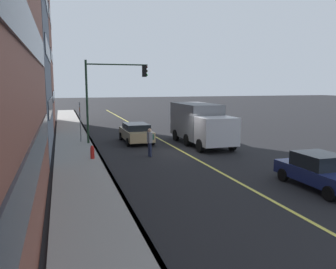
{
  "coord_description": "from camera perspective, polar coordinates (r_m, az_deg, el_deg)",
  "views": [
    {
      "loc": [
        -21.5,
        7.76,
        4.52
      ],
      "look_at": [
        -1.55,
        1.51,
        1.46
      ],
      "focal_mm": 36.67,
      "sensor_mm": 36.0,
      "label": 1
    }
  ],
  "objects": [
    {
      "name": "ground",
      "position": [
        23.3,
        2.41,
        -2.86
      ],
      "size": [
        200.0,
        200.0,
        0.0
      ],
      "primitive_type": "plane",
      "color": "black"
    },
    {
      "name": "sidewalk_slab",
      "position": [
        21.97,
        -14.74,
        -3.62
      ],
      "size": [
        80.0,
        2.78,
        0.15
      ],
      "primitive_type": "cube",
      "color": "gray",
      "rests_on": "ground"
    },
    {
      "name": "curb_edge",
      "position": [
        22.06,
        -11.34,
        -3.46
      ],
      "size": [
        80.0,
        0.16,
        0.15
      ],
      "primitive_type": "cube",
      "color": "slate",
      "rests_on": "ground"
    },
    {
      "name": "lane_stripe_center",
      "position": [
        23.3,
        2.41,
        -2.85
      ],
      "size": [
        80.0,
        0.16,
        0.01
      ],
      "primitive_type": "cube",
      "color": "#D8CC4C",
      "rests_on": "ground"
    },
    {
      "name": "car_navy",
      "position": [
        16.5,
        23.98,
        -5.59
      ],
      "size": [
        4.44,
        1.94,
        1.52
      ],
      "color": "navy",
      "rests_on": "ground"
    },
    {
      "name": "car_tan",
      "position": [
        27.01,
        -5.34,
        0.36
      ],
      "size": [
        4.75,
        2.07,
        1.5
      ],
      "color": "tan",
      "rests_on": "ground"
    },
    {
      "name": "truck_gray",
      "position": [
        26.02,
        5.34,
        1.93
      ],
      "size": [
        7.46,
        2.66,
        3.06
      ],
      "color": "silver",
      "rests_on": "ground"
    },
    {
      "name": "pedestrian_with_backpack",
      "position": [
        21.59,
        -3.01,
        -0.92
      ],
      "size": [
        0.45,
        0.4,
        1.79
      ],
      "color": "#262D4C",
      "rests_on": "ground"
    },
    {
      "name": "traffic_light_mast",
      "position": [
        26.32,
        -9.62,
        7.79
      ],
      "size": [
        0.28,
        4.73,
        6.29
      ],
      "color": "#1E3823",
      "rests_on": "ground"
    },
    {
      "name": "street_sign_post",
      "position": [
        27.04,
        -14.41,
        2.43
      ],
      "size": [
        0.6,
        0.08,
        3.19
      ],
      "color": "slate",
      "rests_on": "ground"
    },
    {
      "name": "fire_hydrant",
      "position": [
        20.86,
        -12.46,
        -3.08
      ],
      "size": [
        0.24,
        0.24,
        0.94
      ],
      "color": "red",
      "rests_on": "ground"
    }
  ]
}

